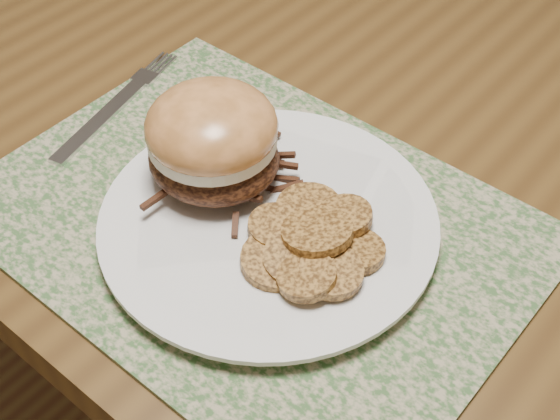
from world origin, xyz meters
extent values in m
plane|color=#54321C|center=(0.00, 0.00, 0.00)|extent=(3.50, 3.50, 0.00)
cube|color=brown|center=(0.00, 0.00, 0.73)|extent=(1.50, 0.90, 0.04)
cube|color=#3D6132|center=(0.13, -0.26, 0.75)|extent=(0.45, 0.33, 0.00)
cylinder|color=white|center=(0.14, -0.25, 0.76)|extent=(0.26, 0.26, 0.02)
ellipsoid|color=black|center=(0.08, -0.25, 0.79)|extent=(0.12, 0.11, 0.04)
cylinder|color=beige|center=(0.08, -0.25, 0.81)|extent=(0.11, 0.11, 0.01)
ellipsoid|color=#C47C40|center=(0.08, -0.25, 0.83)|extent=(0.11, 0.11, 0.06)
cylinder|color=#A57030|center=(0.17, -0.23, 0.77)|extent=(0.06, 0.06, 0.01)
cylinder|color=#A57030|center=(0.20, -0.22, 0.78)|extent=(0.05, 0.05, 0.02)
cylinder|color=#A57030|center=(0.22, -0.24, 0.77)|extent=(0.07, 0.07, 0.02)
cylinder|color=#A57030|center=(0.16, -0.26, 0.78)|extent=(0.05, 0.05, 0.01)
cylinder|color=#A57030|center=(0.19, -0.25, 0.79)|extent=(0.08, 0.08, 0.02)
cylinder|color=#A57030|center=(0.22, -0.27, 0.78)|extent=(0.05, 0.05, 0.01)
cylinder|color=#A57030|center=(0.18, -0.29, 0.77)|extent=(0.07, 0.07, 0.02)
cylinder|color=#A57030|center=(0.21, -0.29, 0.78)|extent=(0.06, 0.06, 0.02)
cylinder|color=#A57030|center=(0.19, -0.28, 0.78)|extent=(0.06, 0.07, 0.02)
cube|color=silver|center=(-0.07, -0.25, 0.76)|extent=(0.04, 0.13, 0.00)
cube|color=silver|center=(-0.09, -0.18, 0.76)|extent=(0.03, 0.02, 0.00)
camera|label=1|loc=(0.43, -0.58, 1.23)|focal=50.00mm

